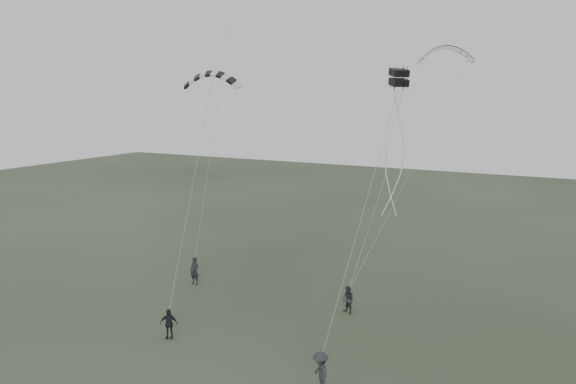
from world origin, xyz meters
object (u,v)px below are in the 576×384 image
at_px(flyer_center, 169,324).
at_px(kite_striped, 212,74).
at_px(kite_box, 399,77).
at_px(kite_pale_large, 445,48).
at_px(flyer_left, 195,271).
at_px(flyer_right, 348,300).
at_px(flyer_far, 320,373).

distance_m(flyer_center, kite_striped, 13.96).
bearing_deg(kite_striped, kite_box, -27.65).
relative_size(flyer_center, kite_pale_large, 0.43).
distance_m(kite_pale_large, kite_striped, 15.43).
xyz_separation_m(flyer_left, flyer_center, (3.91, -7.40, -0.13)).
relative_size(flyer_left, kite_pale_large, 0.50).
relative_size(flyer_right, kite_box, 2.11).
height_order(flyer_right, kite_striped, kite_striped).
xyz_separation_m(flyer_left, kite_pale_large, (13.75, 9.08, 14.52)).
xyz_separation_m(flyer_left, flyer_right, (10.88, 0.05, -0.12)).
bearing_deg(flyer_right, kite_box, -17.88).
distance_m(flyer_center, kite_pale_large, 24.14).
xyz_separation_m(flyer_far, kite_striped, (-9.98, 6.75, 12.70)).
bearing_deg(flyer_right, kite_striped, -141.82).
bearing_deg(flyer_center, flyer_right, 21.99).
height_order(flyer_right, flyer_center, flyer_right).
relative_size(flyer_left, flyer_far, 0.99).
height_order(flyer_center, flyer_far, flyer_far).
bearing_deg(kite_striped, flyer_far, -56.42).
height_order(kite_striped, kite_box, kite_striped).
distance_m(flyer_left, kite_striped, 13.24).
xyz_separation_m(flyer_right, kite_striped, (-7.74, -2.03, 12.84)).
relative_size(flyer_center, kite_striped, 0.48).
distance_m(flyer_right, flyer_far, 9.06).
distance_m(kite_pale_large, kite_box, 12.30).
xyz_separation_m(flyer_center, kite_striped, (-0.77, 5.42, 12.84)).
xyz_separation_m(flyer_far, kite_pale_large, (0.63, 17.80, 14.51)).
height_order(flyer_left, kite_pale_large, kite_pale_large).
height_order(flyer_right, flyer_far, flyer_far).
relative_size(flyer_right, flyer_far, 0.86).
xyz_separation_m(flyer_right, flyer_center, (-6.97, -7.45, -0.01)).
height_order(flyer_left, flyer_center, flyer_left).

